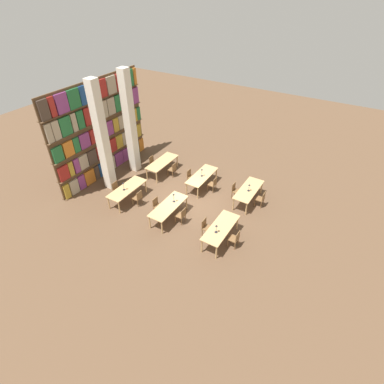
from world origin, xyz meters
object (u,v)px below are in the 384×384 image
at_px(desk_lamp_0, 216,227).
at_px(desk_lamp_2, 174,196).
at_px(reading_table_1, 249,190).
at_px(chair_6, 213,184).
at_px(reading_table_0, 221,228).
at_px(reading_table_5, 162,163).
at_px(chair_3, 235,190).
at_px(reading_table_4, 127,189).
at_px(desk_lamp_4, 123,185).
at_px(desk_lamp_3, 202,171).
at_px(chair_10, 173,169).
at_px(reading_table_3, 202,176).
at_px(chair_0, 235,238).
at_px(chair_1, 206,227).
at_px(desk_lamp_1, 249,186).
at_px(chair_5, 157,205).
at_px(chair_7, 191,176).
at_px(chair_4, 182,215).
at_px(reading_table_2, 169,207).
at_px(chair_2, 261,199).
at_px(pillar_center, 130,124).
at_px(chair_11, 153,163).
at_px(chair_8, 138,197).
at_px(chair_9, 117,189).
at_px(pillar_left, 102,138).

relative_size(desk_lamp_0, desk_lamp_2, 0.87).
xyz_separation_m(reading_table_1, chair_6, (-0.13, 2.02, -0.23)).
bearing_deg(desk_lamp_2, reading_table_0, -99.03).
height_order(chair_6, reading_table_5, chair_6).
relative_size(chair_3, reading_table_4, 0.38).
bearing_deg(desk_lamp_4, desk_lamp_3, -41.14).
bearing_deg(chair_10, reading_table_3, -92.53).
relative_size(chair_0, chair_1, 1.00).
relative_size(desk_lamp_3, reading_table_5, 0.20).
bearing_deg(desk_lamp_1, chair_5, 130.91).
bearing_deg(chair_7, reading_table_5, -92.57).
bearing_deg(chair_4, reading_table_2, 93.21).
bearing_deg(reading_table_2, desk_lamp_4, 92.54).
distance_m(reading_table_3, desk_lamp_4, 4.32).
bearing_deg(desk_lamp_0, reading_table_5, 56.32).
xyz_separation_m(chair_1, chair_2, (3.31, -1.39, 0.00)).
bearing_deg(chair_0, desk_lamp_2, 82.43).
relative_size(pillar_center, chair_11, 6.93).
relative_size(reading_table_0, chair_3, 2.67).
height_order(desk_lamp_2, desk_lamp_4, desk_lamp_2).
bearing_deg(reading_table_4, reading_table_3, -41.66).
bearing_deg(chair_6, desk_lamp_1, -90.26).
distance_m(reading_table_1, chair_8, 5.77).
relative_size(chair_0, chair_3, 1.00).
distance_m(desk_lamp_2, chair_9, 3.53).
xyz_separation_m(reading_table_0, chair_1, (-0.02, 0.72, -0.23)).
bearing_deg(chair_8, chair_2, -59.79).
height_order(pillar_left, chair_10, pillar_left).
bearing_deg(reading_table_2, pillar_center, 58.30).
relative_size(reading_table_3, reading_table_4, 1.00).
height_order(reading_table_0, chair_7, chair_7).
bearing_deg(chair_7, desk_lamp_4, -32.23).
bearing_deg(chair_6, reading_table_0, -147.07).
distance_m(chair_2, chair_8, 6.36).
height_order(reading_table_1, chair_6, chair_6).
distance_m(desk_lamp_3, chair_10, 2.18).
distance_m(chair_1, chair_6, 3.48).
bearing_deg(reading_table_2, pillar_left, 82.90).
bearing_deg(chair_1, desk_lamp_4, -89.40).
height_order(pillar_center, chair_10, pillar_center).
xyz_separation_m(reading_table_0, chair_4, (0.09, 2.13, -0.23)).
distance_m(reading_table_4, chair_9, 0.75).
xyz_separation_m(desk_lamp_0, chair_7, (3.58, 3.47, -0.59)).
relative_size(chair_7, chair_8, 1.00).
bearing_deg(chair_6, reading_table_4, 131.39).
bearing_deg(chair_5, pillar_left, -97.86).
distance_m(chair_7, chair_8, 3.36).
bearing_deg(pillar_left, desk_lamp_3, -60.39).
bearing_deg(reading_table_1, reading_table_0, -179.30).
bearing_deg(chair_10, chair_11, 90.00).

